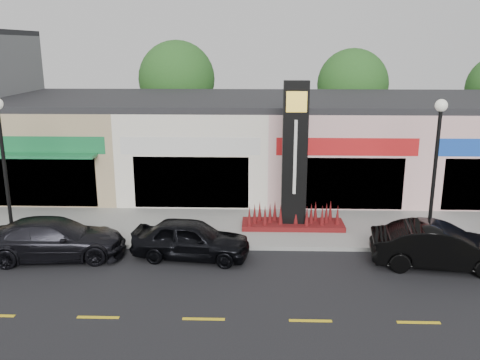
{
  "coord_description": "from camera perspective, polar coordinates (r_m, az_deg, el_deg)",
  "views": [
    {
      "loc": [
        1.42,
        -15.76,
        7.47
      ],
      "look_at": [
        0.81,
        4.0,
        2.2
      ],
      "focal_mm": 38.0,
      "sensor_mm": 36.0,
      "label": 1
    }
  ],
  "objects": [
    {
      "name": "ground",
      "position": [
        17.49,
        -3.11,
        -10.38
      ],
      "size": [
        120.0,
        120.0,
        0.0
      ],
      "primitive_type": "plane",
      "color": "black",
      "rests_on": "ground"
    },
    {
      "name": "sidewalk",
      "position": [
        21.47,
        -2.14,
        -5.24
      ],
      "size": [
        52.0,
        4.3,
        0.15
      ],
      "primitive_type": "cube",
      "color": "gray",
      "rests_on": "ground"
    },
    {
      "name": "curb",
      "position": [
        19.38,
        -2.59,
        -7.53
      ],
      "size": [
        52.0,
        0.2,
        0.15
      ],
      "primitive_type": "cube",
      "color": "gray",
      "rests_on": "ground"
    },
    {
      "name": "shop_beige",
      "position": [
        29.41,
        -18.03,
        4.25
      ],
      "size": [
        7.0,
        10.85,
        4.8
      ],
      "color": "tan",
      "rests_on": "ground"
    },
    {
      "name": "shop_cream",
      "position": [
        27.85,
        -4.3,
        4.38
      ],
      "size": [
        7.0,
        10.01,
        4.8
      ],
      "color": "silver",
      "rests_on": "ground"
    },
    {
      "name": "shop_pink_w",
      "position": [
        27.99,
        10.14,
        4.24
      ],
      "size": [
        7.0,
        10.01,
        4.8
      ],
      "color": "#D2A1A0",
      "rests_on": "ground"
    },
    {
      "name": "shop_pink_e",
      "position": [
        29.83,
        23.59,
        3.87
      ],
      "size": [
        7.0,
        10.01,
        4.8
      ],
      "color": "#D2A1A0",
      "rests_on": "ground"
    },
    {
      "name": "tree_rear_west",
      "position": [
        35.74,
        -7.1,
        11.19
      ],
      "size": [
        5.2,
        5.2,
        7.83
      ],
      "color": "#382619",
      "rests_on": "ground"
    },
    {
      "name": "tree_rear_mid",
      "position": [
        35.96,
        12.51,
        10.44
      ],
      "size": [
        4.8,
        4.8,
        7.29
      ],
      "color": "#382619",
      "rests_on": "ground"
    },
    {
      "name": "lamp_west_near",
      "position": [
        20.92,
        -25.05,
        2.5
      ],
      "size": [
        0.44,
        0.44,
        5.47
      ],
      "color": "black",
      "rests_on": "sidewalk"
    },
    {
      "name": "lamp_east_near",
      "position": [
        19.81,
        21.14,
        2.28
      ],
      "size": [
        0.44,
        0.44,
        5.47
      ],
      "color": "black",
      "rests_on": "sidewalk"
    },
    {
      "name": "pylon_sign",
      "position": [
        20.68,
        6.09,
        0.28
      ],
      "size": [
        4.2,
        1.3,
        6.0
      ],
      "color": "#57110E",
      "rests_on": "sidewalk"
    },
    {
      "name": "car_dark_sedan",
      "position": [
        19.55,
        -20.11,
        -6.21
      ],
      "size": [
        2.61,
        5.21,
        1.45
      ],
      "primitive_type": "imported",
      "rotation": [
        0.0,
        0.0,
        1.69
      ],
      "color": "black",
      "rests_on": "ground"
    },
    {
      "name": "car_black_sedan",
      "position": [
        18.46,
        -5.52,
        -6.6
      ],
      "size": [
        2.2,
        4.4,
        1.44
      ],
      "primitive_type": "imported",
      "rotation": [
        0.0,
        0.0,
        1.45
      ],
      "color": "black",
      "rests_on": "ground"
    },
    {
      "name": "car_black_conv",
      "position": [
        18.9,
        21.55,
        -6.96
      ],
      "size": [
        2.23,
        4.8,
        1.52
      ],
      "primitive_type": "imported",
      "rotation": [
        0.0,
        0.0,
        1.43
      ],
      "color": "black",
      "rests_on": "ground"
    }
  ]
}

